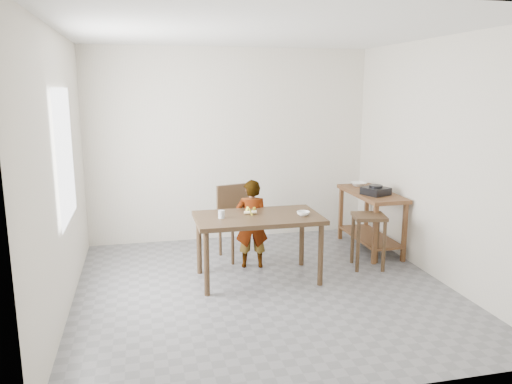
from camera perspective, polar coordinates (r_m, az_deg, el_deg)
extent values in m
cube|color=slate|center=(5.55, 0.96, -11.20)|extent=(4.00, 4.00, 0.04)
cube|color=white|center=(5.14, 1.07, 18.18)|extent=(4.00, 4.00, 0.04)
cube|color=silver|center=(7.13, -2.98, 5.36)|extent=(4.00, 0.04, 2.70)
cube|color=silver|center=(3.29, 9.65, -2.44)|extent=(4.00, 0.04, 2.70)
cube|color=silver|center=(5.08, -21.71, 1.91)|extent=(0.04, 4.00, 2.70)
cube|color=silver|center=(5.99, 20.14, 3.42)|extent=(0.04, 4.00, 2.70)
cube|color=white|center=(5.24, -20.98, 3.91)|extent=(0.02, 1.10, 1.30)
imported|color=white|center=(6.02, -0.52, -3.66)|extent=(0.44, 0.32, 1.09)
cylinder|color=silver|center=(5.47, -3.97, -2.56)|extent=(0.08, 0.08, 0.09)
imported|color=white|center=(5.61, 5.41, -2.45)|extent=(0.19, 0.19, 0.05)
imported|color=white|center=(7.14, 11.59, 0.89)|extent=(0.22, 0.22, 0.05)
cube|color=black|center=(6.60, 13.52, 0.11)|extent=(0.37, 0.37, 0.10)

